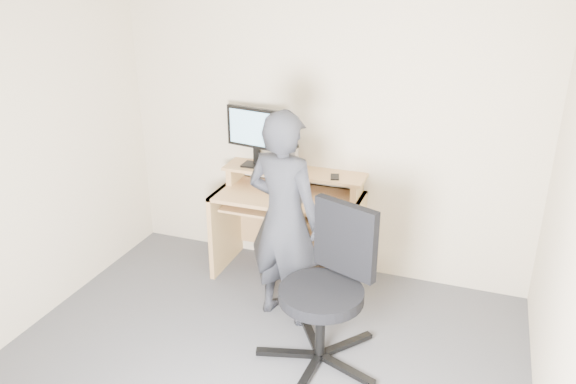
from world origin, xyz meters
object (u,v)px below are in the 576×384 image
Objects in this scene: monitor at (255,132)px; office_chair at (329,282)px; desk at (291,213)px; person at (284,219)px.

monitor is 0.50× the size of office_chair.
desk is 0.74× the size of person.
person reaches higher than monitor.
office_chair reaches higher than desk.
desk is 1.17m from office_chair.
desk is 2.26× the size of monitor.
person is at bearing -43.87° from monitor.
person reaches higher than office_chair.
office_chair is at bearing 154.04° from person.
person is at bearing -74.83° from desk.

